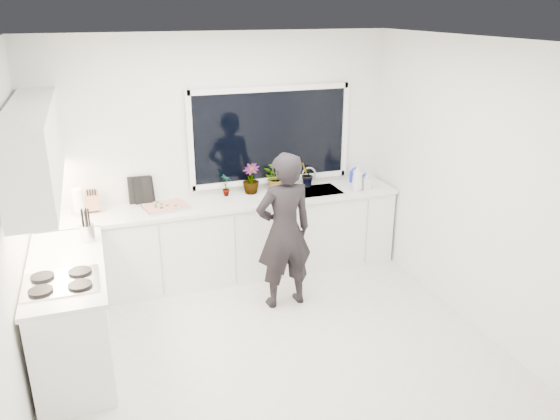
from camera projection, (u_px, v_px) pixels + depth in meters
name	position (u px, v px, depth m)	size (l,w,h in m)	color
floor	(269.00, 344.00, 5.09)	(4.00, 3.50, 0.02)	beige
wall_back	(219.00, 156.00, 6.16)	(4.00, 0.02, 2.70)	white
wall_left	(6.00, 238.00, 3.99)	(0.02, 3.50, 2.70)	white
wall_right	(467.00, 183.00, 5.23)	(0.02, 3.50, 2.70)	white
ceiling	(266.00, 39.00, 4.13)	(4.00, 3.50, 0.02)	white
window	(271.00, 135.00, 6.25)	(1.80, 0.02, 1.00)	black
base_cabinets_back	(229.00, 240.00, 6.21)	(3.92, 0.58, 0.88)	white
base_cabinets_left	(73.00, 314.00, 4.73)	(0.58, 1.60, 0.88)	white
countertop_back	(228.00, 203.00, 6.04)	(3.94, 0.62, 0.04)	silver
countertop_left	(65.00, 266.00, 4.56)	(0.62, 1.60, 0.04)	silver
upper_cabinets	(35.00, 147.00, 4.50)	(0.34, 2.10, 0.70)	white
sink	(315.00, 195.00, 6.38)	(0.58, 0.42, 0.14)	silver
faucet	(309.00, 177.00, 6.50)	(0.03, 0.03, 0.22)	silver
stovetop	(61.00, 282.00, 4.24)	(0.56, 0.48, 0.03)	black
person	(284.00, 231.00, 5.48)	(0.60, 0.39, 1.64)	black
pizza_tray	(166.00, 207.00, 5.80)	(0.46, 0.34, 0.03)	#AFB0B4
pizza	(165.00, 206.00, 5.79)	(0.42, 0.30, 0.01)	red
watering_can	(355.00, 177.00, 6.67)	(0.14, 0.14, 0.13)	#142ABF
paper_towel_roll	(78.00, 202.00, 5.61)	(0.11, 0.11, 0.26)	white
knife_block	(93.00, 201.00, 5.69)	(0.13, 0.10, 0.22)	brown
utensil_crock	(87.00, 233.00, 4.99)	(0.13, 0.13, 0.16)	#B4B4B9
picture_frame_large	(144.00, 190.00, 5.94)	(0.22, 0.02, 0.28)	black
picture_frame_small	(140.00, 190.00, 5.92)	(0.25, 0.02, 0.30)	black
herb_plants	(269.00, 178.00, 6.29)	(1.16, 0.37, 0.34)	#26662D
soap_bottles	(360.00, 178.00, 6.33)	(0.25, 0.16, 0.32)	#D8BF66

